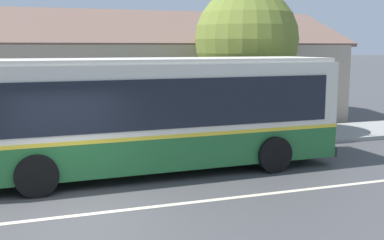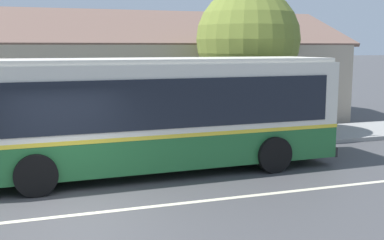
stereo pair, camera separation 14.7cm
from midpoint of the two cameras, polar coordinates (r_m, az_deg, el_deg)
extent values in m
plane|color=#424244|center=(10.33, -13.49, -10.94)|extent=(300.00, 300.00, 0.00)
cube|color=gray|center=(16.08, -15.56, -3.66)|extent=(60.00, 3.00, 0.15)
cube|color=beige|center=(10.33, -13.49, -10.91)|extent=(60.00, 0.16, 0.01)
cube|color=tan|center=(22.52, -16.17, 4.07)|extent=(25.71, 8.61, 3.49)
cube|color=brown|center=(20.32, -16.16, 10.73)|extent=(26.31, 4.36, 1.70)
cube|color=brown|center=(24.62, -16.68, 10.29)|extent=(26.31, 4.36, 1.70)
cube|color=black|center=(18.19, -15.51, 3.63)|extent=(1.10, 0.06, 1.30)
cube|color=black|center=(20.76, 10.19, 4.40)|extent=(1.10, 0.06, 1.30)
cube|color=#4C3323|center=(18.90, -3.65, 1.45)|extent=(1.00, 0.06, 2.10)
cube|color=#236633|center=(13.25, -5.23, -3.17)|extent=(10.69, 2.73, 0.87)
cube|color=yellow|center=(13.16, -5.26, -1.10)|extent=(10.71, 2.75, 0.10)
cube|color=silver|center=(13.04, -5.31, 2.90)|extent=(10.69, 2.73, 1.75)
cube|color=silver|center=(12.98, -5.37, 7.01)|extent=(10.47, 2.60, 0.12)
cube|color=black|center=(14.27, -6.61, 2.98)|extent=(9.78, 0.24, 1.25)
cube|color=black|center=(11.84, -3.73, 1.85)|extent=(9.78, 0.24, 1.25)
cube|color=black|center=(15.30, 14.43, 3.14)|extent=(0.09, 2.20, 1.25)
cube|color=black|center=(15.24, 14.55, 6.27)|extent=(0.08, 1.75, 0.24)
cube|color=black|center=(15.54, 14.27, -2.81)|extent=(0.13, 2.50, 0.28)
cube|color=#197233|center=(14.21, -11.74, -2.51)|extent=(2.98, 0.09, 0.61)
cube|color=black|center=(15.82, 8.19, 1.46)|extent=(0.90, 0.05, 2.37)
cylinder|color=black|center=(15.57, 5.39, -2.18)|extent=(1.01, 0.30, 1.00)
cylinder|color=black|center=(13.41, 10.00, -4.05)|extent=(1.01, 0.30, 1.00)
cylinder|color=black|center=(14.10, -18.14, -3.73)|extent=(1.01, 0.30, 1.00)
cylinder|color=black|center=(11.67, -17.67, -6.25)|extent=(1.01, 0.30, 1.00)
cube|color=brown|center=(15.76, -12.06, -1.83)|extent=(1.72, 0.10, 0.04)
cube|color=brown|center=(15.62, -11.99, -1.93)|extent=(1.72, 0.10, 0.04)
cube|color=brown|center=(15.48, -11.93, -2.02)|extent=(1.72, 0.10, 0.04)
cube|color=brown|center=(15.31, -11.91, -1.00)|extent=(1.72, 0.04, 0.10)
cube|color=brown|center=(15.28, -11.92, -0.48)|extent=(1.72, 0.04, 0.10)
cube|color=black|center=(15.76, -9.49, -2.60)|extent=(0.08, 0.43, 0.45)
cube|color=black|center=(15.60, -14.48, -2.87)|extent=(0.08, 0.43, 0.45)
cylinder|color=#4C3828|center=(18.40, 6.73, 1.74)|extent=(0.31, 0.31, 2.43)
sphere|color=olive|center=(18.27, 6.87, 9.46)|extent=(3.86, 3.86, 3.86)
sphere|color=olive|center=(18.71, 8.73, 7.62)|extent=(2.15, 2.15, 2.15)
cylinder|color=gray|center=(18.20, 16.56, 1.78)|extent=(0.07, 0.07, 2.40)
cube|color=#1959A5|center=(18.10, 16.73, 4.76)|extent=(0.36, 0.03, 0.48)
camera|label=1|loc=(0.07, -89.69, 0.05)|focal=45.00mm
camera|label=2|loc=(0.07, 90.31, -0.05)|focal=45.00mm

